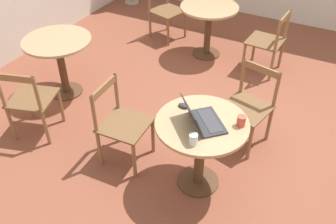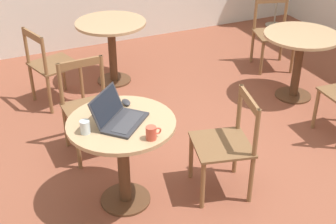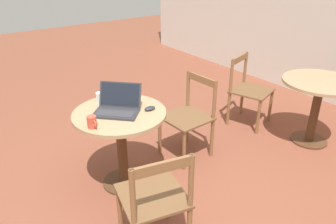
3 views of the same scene
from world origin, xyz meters
The scene contains 9 objects.
cafe_table_near centered at (-0.73, -0.03, 0.56)m, with size 0.78×0.78×0.73m.
cafe_table_far centered at (-0.14, 2.02, 0.56)m, with size 0.78×0.78×0.73m.
chair_near_right centered at (0.05, -0.21, 0.43)m, with size 0.52×0.52×0.83m.
chair_near_back centered at (-0.76, 0.77, 0.43)m, with size 0.45×0.45×0.83m.
chair_far_left centered at (-0.88, 1.79, 0.43)m, with size 0.54×0.54×0.83m.
laptop centered at (-0.74, -0.04, 0.77)m, with size 0.46×0.46×0.22m.
mouse centered at (-0.61, 0.20, 0.74)m, with size 0.06×0.10×0.03m.
mug centered at (-0.61, -0.32, 0.77)m, with size 0.11×0.07×0.09m.
drinking_glass centered at (-1.00, -0.07, 0.77)m, with size 0.07×0.07×0.10m.
Camera 3 is at (1.48, -1.16, 1.92)m, focal length 35.00 mm.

